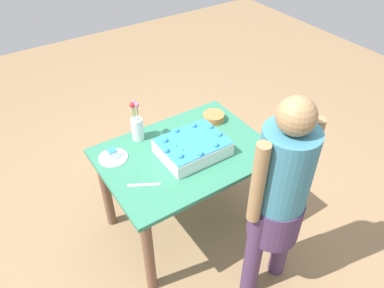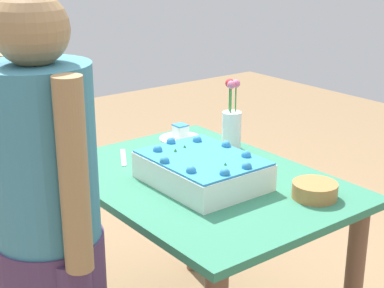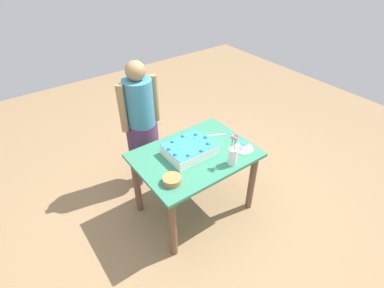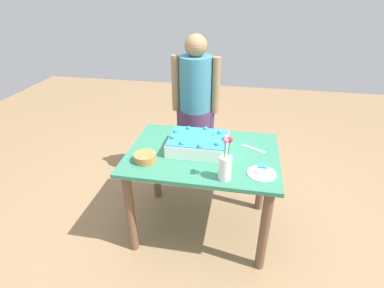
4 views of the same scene
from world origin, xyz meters
TOP-DOWN VIEW (x-y plane):
  - ground_plane at (0.00, 0.00)m, footprint 8.00×8.00m
  - dining_table at (0.00, 0.00)m, footprint 1.13×0.82m
  - sheet_cake at (-0.04, 0.04)m, footprint 0.44×0.34m
  - serving_plate_with_slice at (0.43, -0.21)m, footprint 0.19×0.19m
  - cake_knife at (0.38, 0.12)m, footprint 0.19×0.12m
  - flower_vase at (0.19, -0.31)m, footprint 0.08×0.08m
  - fruit_bowl at (-0.39, -0.20)m, footprint 0.16×0.16m
  - person_standing at (-0.18, 0.71)m, footprint 0.45×0.31m

SIDE VIEW (x-z plane):
  - ground_plane at x=0.00m, z-range 0.00..0.00m
  - dining_table at x=0.00m, z-range 0.23..0.98m
  - cake_knife at x=0.38m, z-range 0.75..0.75m
  - serving_plate_with_slice at x=0.43m, z-range 0.73..0.80m
  - fruit_bowl at x=-0.39m, z-range 0.75..0.80m
  - sheet_cake at x=-0.04m, z-range 0.74..0.86m
  - flower_vase at x=0.19m, z-range 0.70..1.01m
  - person_standing at x=-0.18m, z-range 0.11..1.60m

